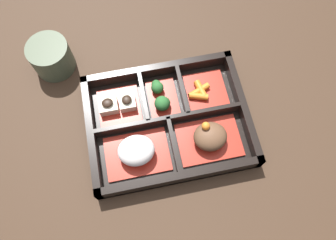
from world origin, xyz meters
TOP-DOWN VIEW (x-y plane):
  - ground_plane at (0.00, 0.00)m, footprint 3.00×3.00m
  - bento_base at (0.00, 0.00)m, footprint 0.32×0.25m
  - bento_rim at (-0.00, -0.00)m, footprint 0.32×0.25m
  - bowl_stew at (-0.07, 0.05)m, footprint 0.13×0.09m
  - bowl_rice at (0.07, 0.05)m, footprint 0.13×0.09m
  - bowl_carrots at (-0.09, -0.05)m, footprint 0.08×0.09m
  - bowl_greens at (0.00, -0.05)m, footprint 0.06×0.09m
  - bowl_tofu at (0.09, -0.05)m, footprint 0.09×0.09m
  - tea_cup at (0.22, -0.19)m, footprint 0.09×0.09m

SIDE VIEW (x-z plane):
  - ground_plane at x=0.00m, z-range 0.00..0.00m
  - bento_base at x=0.00m, z-range 0.00..0.01m
  - bowl_carrots at x=-0.09m, z-range 0.01..0.03m
  - bento_rim at x=0.00m, z-range 0.00..0.04m
  - bowl_tofu at x=0.09m, z-range 0.00..0.04m
  - bowl_greens at x=0.00m, z-range 0.01..0.04m
  - bowl_stew at x=-0.07m, z-range 0.00..0.06m
  - bowl_rice at x=0.07m, z-range 0.01..0.06m
  - tea_cup at x=0.22m, z-range 0.00..0.07m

